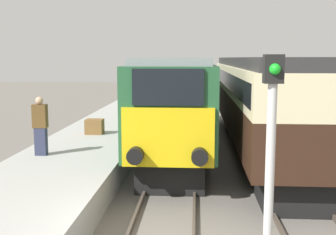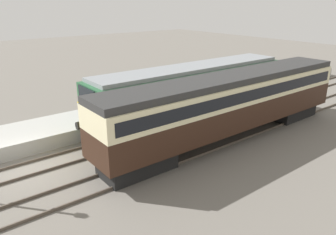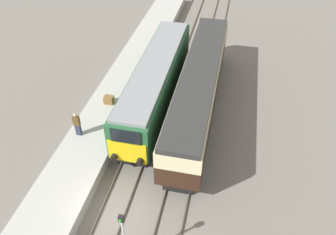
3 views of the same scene
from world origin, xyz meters
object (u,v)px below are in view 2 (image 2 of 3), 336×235
person_on_platform (87,98)px  luggage_crate (142,100)px  locomotive (192,92)px  passenger_carriage (231,101)px

person_on_platform → luggage_crate: person_on_platform is taller
locomotive → passenger_carriage: bearing=-1.1°
locomotive → person_on_platform: bearing=-126.7°
locomotive → luggage_crate: (-3.38, -1.74, -1.07)m
luggage_crate → passenger_carriage: bearing=13.9°
locomotive → luggage_crate: 3.95m
passenger_carriage → luggage_crate: (-6.78, -1.68, -1.24)m
passenger_carriage → person_on_platform: (-7.57, -5.52, -0.60)m
passenger_carriage → luggage_crate: bearing=-166.1°
person_on_platform → luggage_crate: 3.98m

